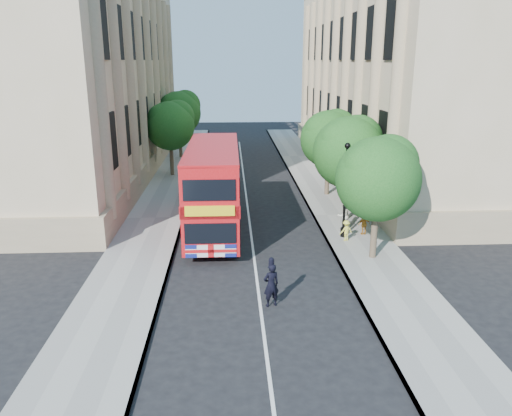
{
  "coord_description": "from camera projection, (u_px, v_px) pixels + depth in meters",
  "views": [
    {
      "loc": [
        -1.11,
        -19.44,
        9.37
      ],
      "look_at": [
        0.14,
        4.38,
        2.3
      ],
      "focal_mm": 35.0,
      "sensor_mm": 36.0,
      "label": 1
    }
  ],
  "objects": [
    {
      "name": "ground",
      "position": [
        258.0,
        288.0,
        21.34
      ],
      "size": [
        120.0,
        120.0,
        0.0
      ],
      "primitive_type": "plane",
      "color": "black",
      "rests_on": "ground"
    },
    {
      "name": "tree_right_near",
      "position": [
        379.0,
        174.0,
        23.33
      ],
      "size": [
        4.0,
        4.0,
        6.08
      ],
      "color": "#473828",
      "rests_on": "ground"
    },
    {
      "name": "tree_right_far",
      "position": [
        329.0,
        136.0,
        34.8
      ],
      "size": [
        4.0,
        4.0,
        6.15
      ],
      "color": "#473828",
      "rests_on": "ground"
    },
    {
      "name": "police_constable",
      "position": [
        271.0,
        285.0,
        19.59
      ],
      "size": [
        0.76,
        0.63,
        1.8
      ],
      "primitive_type": "imported",
      "rotation": [
        0.0,
        0.0,
        3.49
      ],
      "color": "black",
      "rests_on": "ground"
    },
    {
      "name": "double_decker_bus",
      "position": [
        213.0,
        186.0,
        27.75
      ],
      "size": [
        2.8,
        10.39,
        4.79
      ],
      "rotation": [
        0.0,
        0.0,
        -0.0
      ],
      "color": "#B80C10",
      "rests_on": "ground"
    },
    {
      "name": "pavement_left",
      "position": [
        155.0,
        218.0,
        30.61
      ],
      "size": [
        3.5,
        80.0,
        0.12
      ],
      "primitive_type": "cube",
      "color": "gray",
      "rests_on": "ground"
    },
    {
      "name": "pavement_right",
      "position": [
        341.0,
        215.0,
        31.18
      ],
      "size": [
        3.5,
        80.0,
        0.12
      ],
      "primitive_type": "cube",
      "color": "gray",
      "rests_on": "ground"
    },
    {
      "name": "woman_pedestrian",
      "position": [
        343.0,
        216.0,
        28.22
      ],
      "size": [
        0.98,
        0.89,
        1.64
      ],
      "primitive_type": "imported",
      "rotation": [
        0.0,
        0.0,
        3.55
      ],
      "color": "beige",
      "rests_on": "pavement_right"
    },
    {
      "name": "lamp_post",
      "position": [
        345.0,
        194.0,
        26.62
      ],
      "size": [
        0.32,
        0.32,
        5.16
      ],
      "color": "black",
      "rests_on": "pavement_right"
    },
    {
      "name": "child_b",
      "position": [
        346.0,
        230.0,
        26.54
      ],
      "size": [
        0.82,
        0.63,
        1.12
      ],
      "primitive_type": "imported",
      "rotation": [
        0.0,
        0.0,
        3.48
      ],
      "color": "#D3D048",
      "rests_on": "pavement_right"
    },
    {
      "name": "child_a",
      "position": [
        364.0,
        224.0,
        27.45
      ],
      "size": [
        0.73,
        0.42,
        1.17
      ],
      "primitive_type": "imported",
      "rotation": [
        0.0,
        0.0,
        3.34
      ],
      "color": "#C47D22",
      "rests_on": "pavement_right"
    },
    {
      "name": "building_right",
      "position": [
        404.0,
        65.0,
        42.45
      ],
      "size": [
        12.0,
        38.0,
        18.0
      ],
      "primitive_type": "cube",
      "color": "tan",
      "rests_on": "ground"
    },
    {
      "name": "box_van",
      "position": [
        212.0,
        173.0,
        36.11
      ],
      "size": [
        2.7,
        5.74,
        3.19
      ],
      "rotation": [
        0.0,
        0.0,
        -0.08
      ],
      "color": "black",
      "rests_on": "ground"
    },
    {
      "name": "tree_left_back",
      "position": [
        180.0,
        110.0,
        48.45
      ],
      "size": [
        4.2,
        4.2,
        6.65
      ],
      "color": "#473828",
      "rests_on": "ground"
    },
    {
      "name": "building_left",
      "position": [
        75.0,
        65.0,
        41.06
      ],
      "size": [
        12.0,
        38.0,
        18.0
      ],
      "primitive_type": "cube",
      "color": "tan",
      "rests_on": "ground"
    },
    {
      "name": "tree_right_mid",
      "position": [
        349.0,
        149.0,
        29.02
      ],
      "size": [
        4.2,
        4.2,
        6.37
      ],
      "color": "#473828",
      "rests_on": "ground"
    },
    {
      "name": "tree_left_far",
      "position": [
        171.0,
        123.0,
        40.87
      ],
      "size": [
        4.0,
        4.0,
        6.3
      ],
      "color": "#473828",
      "rests_on": "ground"
    }
  ]
}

